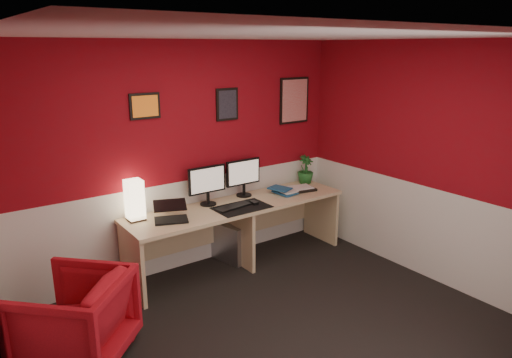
% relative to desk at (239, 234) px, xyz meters
% --- Properties ---
extents(ground, '(4.00, 3.50, 0.01)m').
position_rel_desk_xyz_m(ground, '(-0.50, -1.41, -0.36)').
color(ground, black).
rests_on(ground, ground).
extents(ceiling, '(4.00, 3.50, 0.01)m').
position_rel_desk_xyz_m(ceiling, '(-0.50, -1.41, 2.13)').
color(ceiling, white).
rests_on(ceiling, ground).
extents(wall_back, '(4.00, 0.01, 2.50)m').
position_rel_desk_xyz_m(wall_back, '(-0.50, 0.34, 0.89)').
color(wall_back, maroon).
rests_on(wall_back, ground).
extents(wall_front, '(4.00, 0.01, 2.50)m').
position_rel_desk_xyz_m(wall_front, '(-0.50, -3.16, 0.89)').
color(wall_front, maroon).
rests_on(wall_front, ground).
extents(wall_left, '(0.01, 3.50, 2.50)m').
position_rel_desk_xyz_m(wall_left, '(-2.50, -1.41, 0.89)').
color(wall_left, maroon).
rests_on(wall_left, ground).
extents(wall_right, '(0.01, 3.50, 2.50)m').
position_rel_desk_xyz_m(wall_right, '(1.50, -1.41, 0.89)').
color(wall_right, maroon).
rests_on(wall_right, ground).
extents(wainscot_back, '(4.00, 0.01, 1.00)m').
position_rel_desk_xyz_m(wainscot_back, '(-0.50, 0.34, 0.14)').
color(wainscot_back, silver).
rests_on(wainscot_back, ground).
extents(wainscot_right, '(0.01, 3.50, 1.00)m').
position_rel_desk_xyz_m(wainscot_right, '(1.49, -1.41, 0.14)').
color(wainscot_right, silver).
rests_on(wainscot_right, ground).
extents(desk, '(2.60, 0.65, 0.73)m').
position_rel_desk_xyz_m(desk, '(0.00, 0.00, 0.00)').
color(desk, '#D2B687').
rests_on(desk, ground).
extents(shoji_lamp, '(0.16, 0.16, 0.40)m').
position_rel_desk_xyz_m(shoji_lamp, '(-1.12, 0.19, 0.56)').
color(shoji_lamp, '#FFE5B2').
rests_on(shoji_lamp, desk).
extents(laptop, '(0.39, 0.34, 0.22)m').
position_rel_desk_xyz_m(laptop, '(-0.84, -0.04, 0.47)').
color(laptop, black).
rests_on(laptop, desk).
extents(monitor_left, '(0.45, 0.06, 0.58)m').
position_rel_desk_xyz_m(monitor_left, '(-0.29, 0.18, 0.66)').
color(monitor_left, black).
rests_on(monitor_left, desk).
extents(monitor_right, '(0.45, 0.06, 0.58)m').
position_rel_desk_xyz_m(monitor_right, '(0.22, 0.21, 0.66)').
color(monitor_right, black).
rests_on(monitor_right, desk).
extents(desk_mat, '(0.60, 0.38, 0.01)m').
position_rel_desk_xyz_m(desk_mat, '(-0.04, -0.13, 0.37)').
color(desk_mat, black).
rests_on(desk_mat, desk).
extents(keyboard, '(0.44, 0.20, 0.02)m').
position_rel_desk_xyz_m(keyboard, '(-0.12, -0.08, 0.38)').
color(keyboard, black).
rests_on(keyboard, desk_mat).
extents(mouse, '(0.06, 0.10, 0.03)m').
position_rel_desk_xyz_m(mouse, '(0.13, -0.11, 0.39)').
color(mouse, black).
rests_on(mouse, desk_mat).
extents(book_bottom, '(0.21, 0.28, 0.03)m').
position_rel_desk_xyz_m(book_bottom, '(0.55, -0.02, 0.38)').
color(book_bottom, '#1B507F').
rests_on(book_bottom, desk).
extents(book_middle, '(0.20, 0.27, 0.02)m').
position_rel_desk_xyz_m(book_middle, '(0.57, -0.00, 0.40)').
color(book_middle, silver).
rests_on(book_middle, book_bottom).
extents(book_top, '(0.26, 0.30, 0.02)m').
position_rel_desk_xyz_m(book_top, '(0.52, -0.00, 0.43)').
color(book_top, '#1B507F').
rests_on(book_top, book_middle).
extents(zen_tray, '(0.39, 0.31, 0.03)m').
position_rel_desk_xyz_m(zen_tray, '(0.90, -0.00, 0.38)').
color(zen_tray, black).
rests_on(zen_tray, desk).
extents(potted_plant, '(0.22, 0.22, 0.36)m').
position_rel_desk_xyz_m(potted_plant, '(1.16, 0.20, 0.54)').
color(potted_plant, '#19591E').
rests_on(potted_plant, desk).
extents(pc_tower, '(0.29, 0.48, 0.45)m').
position_rel_desk_xyz_m(pc_tower, '(-0.03, 0.15, -0.14)').
color(pc_tower, '#99999E').
rests_on(pc_tower, ground).
extents(armchair, '(1.10, 1.10, 0.72)m').
position_rel_desk_xyz_m(armchair, '(-2.00, -0.67, -0.01)').
color(armchair, red).
rests_on(armchair, ground).
extents(art_left, '(0.32, 0.02, 0.26)m').
position_rel_desk_xyz_m(art_left, '(-0.89, 0.33, 1.49)').
color(art_left, orange).
rests_on(art_left, wall_back).
extents(art_center, '(0.28, 0.02, 0.36)m').
position_rel_desk_xyz_m(art_center, '(0.08, 0.33, 1.44)').
color(art_center, black).
rests_on(art_center, wall_back).
extents(art_right, '(0.44, 0.02, 0.56)m').
position_rel_desk_xyz_m(art_right, '(1.06, 0.33, 1.42)').
color(art_right, red).
rests_on(art_right, wall_back).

